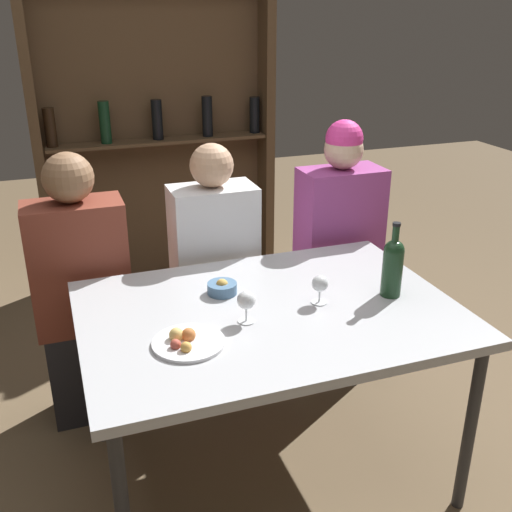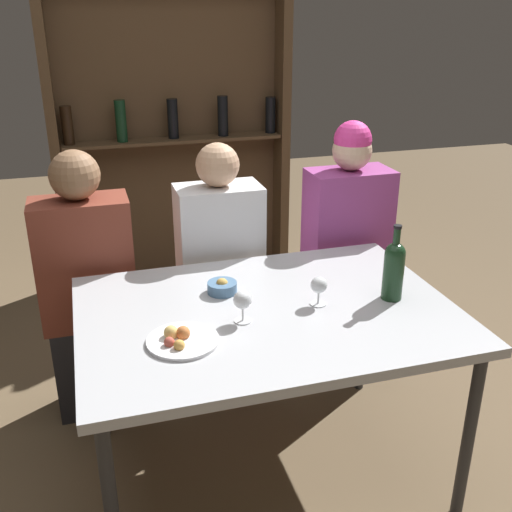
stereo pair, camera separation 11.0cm
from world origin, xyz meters
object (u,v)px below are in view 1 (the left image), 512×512
wine_glass_1 (246,301)px  seated_person_center (215,281)px  snack_bowl (222,288)px  seated_person_right (338,256)px  wine_bottle (393,265)px  seated_person_left (83,300)px  wine_glass_0 (320,285)px  food_plate_0 (186,341)px

wine_glass_1 → seated_person_center: seated_person_center is taller
wine_glass_1 → snack_bowl: bearing=93.7°
seated_person_center → seated_person_right: seated_person_right is taller
snack_bowl → seated_person_center: 0.51m
snack_bowl → seated_person_right: 0.87m
seated_person_center → seated_person_right: bearing=0.0°
wine_glass_1 → wine_bottle: bearing=1.4°
seated_person_right → seated_person_left: bearing=180.0°
wine_glass_0 → food_plate_0: wine_glass_0 is taller
wine_glass_0 → snack_bowl: bearing=148.2°
wine_bottle → seated_person_right: (0.13, 0.68, -0.25)m
wine_glass_0 → seated_person_left: seated_person_left is taller
wine_glass_1 → food_plate_0: 0.25m
snack_bowl → seated_person_center: (0.10, 0.46, -0.19)m
wine_glass_1 → snack_bowl: wine_glass_1 is taller
food_plate_0 → seated_person_right: seated_person_right is taller
wine_glass_1 → seated_person_left: (-0.51, 0.70, -0.24)m
wine_bottle → food_plate_0: 0.82m
seated_person_right → snack_bowl: bearing=-147.7°
wine_glass_0 → wine_glass_1: size_ratio=0.94×
wine_glass_1 → seated_person_left: 0.90m
seated_person_right → wine_glass_0: bearing=-122.3°
seated_person_left → seated_person_right: 1.22m
wine_glass_0 → snack_bowl: size_ratio=0.97×
food_plate_0 → wine_glass_1: bearing=18.8°
wine_bottle → snack_bowl: bearing=159.2°
seated_person_right → wine_glass_1: bearing=-135.6°
seated_person_left → seated_person_right: bearing=-0.0°
snack_bowl → seated_person_center: bearing=77.9°
wine_glass_0 → seated_person_right: 0.80m
wine_bottle → food_plate_0: bearing=-173.5°
wine_glass_0 → seated_person_center: size_ratio=0.09×
wine_glass_0 → wine_glass_1: (-0.30, -0.04, 0.01)m
wine_glass_0 → seated_person_right: bearing=57.7°
wine_bottle → seated_person_center: bearing=125.9°
food_plate_0 → seated_person_left: (-0.28, 0.78, -0.18)m
wine_glass_1 → seated_person_left: seated_person_left is taller
wine_bottle → food_plate_0: size_ratio=1.22×
seated_person_left → seated_person_center: (0.59, -0.00, -0.00)m
wine_glass_1 → wine_glass_0: bearing=8.4°
wine_glass_0 → wine_bottle: bearing=-6.2°
snack_bowl → food_plate_0: bearing=-124.1°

